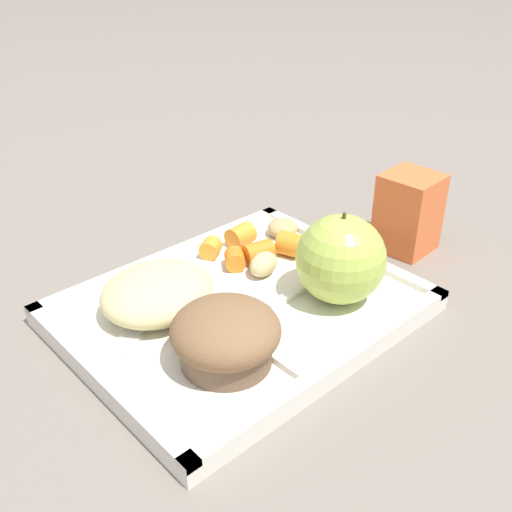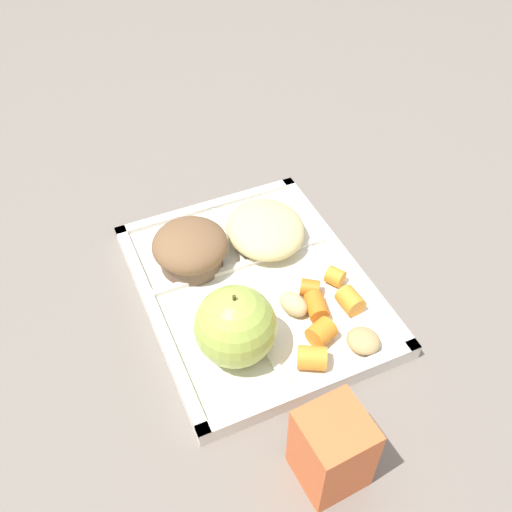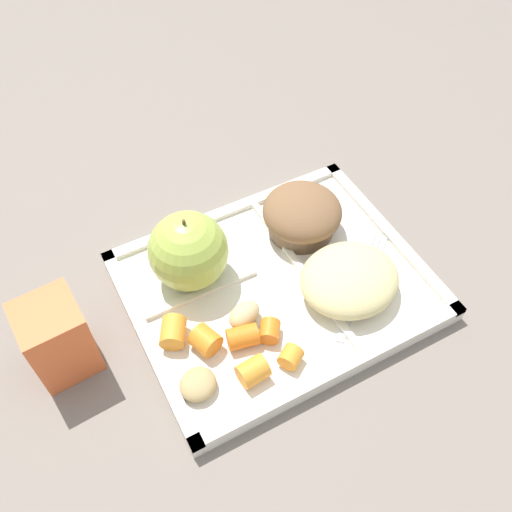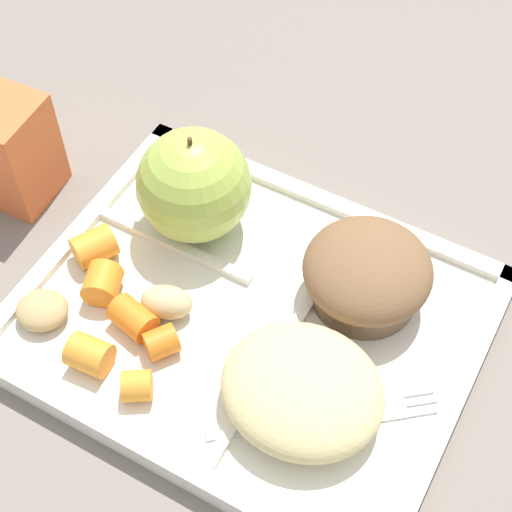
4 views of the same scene
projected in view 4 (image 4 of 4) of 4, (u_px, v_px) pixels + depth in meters
ground at (250, 326)px, 0.61m from camera, size 6.00×6.00×0.00m
lunch_tray at (250, 320)px, 0.60m from camera, size 0.33×0.26×0.02m
green_apple at (194, 185)px, 0.61m from camera, size 0.09×0.09×0.09m
bran_muffin at (367, 274)px, 0.59m from camera, size 0.09×0.09×0.06m
carrot_slice_tilted at (90, 355)px, 0.56m from camera, size 0.03×0.03×0.03m
carrot_slice_center at (161, 342)px, 0.57m from camera, size 0.03×0.03×0.02m
carrot_slice_back at (133, 318)px, 0.58m from camera, size 0.04×0.03×0.02m
carrot_slice_near_corner at (94, 247)px, 0.62m from camera, size 0.04×0.04×0.03m
carrot_slice_large at (137, 386)px, 0.55m from camera, size 0.03×0.03×0.02m
carrot_slice_diagonal at (102, 283)px, 0.60m from camera, size 0.03×0.03×0.03m
potato_chunk_corner at (167, 302)px, 0.59m from camera, size 0.04×0.04×0.02m
potato_chunk_small at (42, 310)px, 0.59m from camera, size 0.05×0.05×0.02m
egg_noodle_pile at (302, 390)px, 0.54m from camera, size 0.11×0.10×0.04m
meatball_front at (286, 406)px, 0.54m from camera, size 0.03×0.03×0.03m
meatball_side at (276, 419)px, 0.53m from camera, size 0.03×0.03×0.03m
meatball_center at (299, 399)px, 0.54m from camera, size 0.03×0.03×0.03m
plastic_fork at (337, 415)px, 0.55m from camera, size 0.13×0.11×0.00m
milk_carton at (10, 150)px, 0.65m from camera, size 0.06×0.06×0.09m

